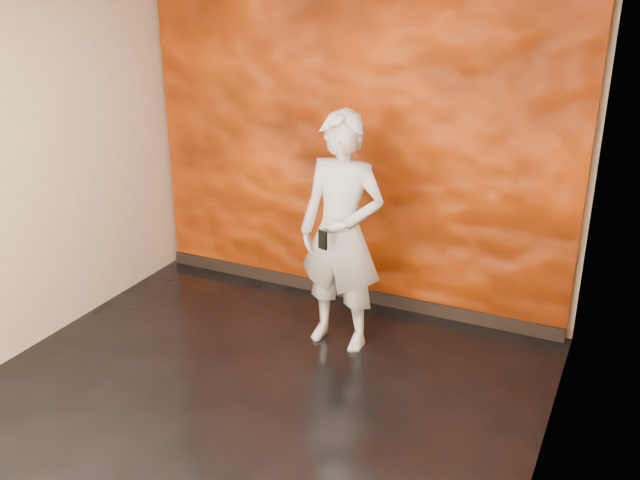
{
  "coord_description": "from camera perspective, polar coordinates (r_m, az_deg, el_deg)",
  "views": [
    {
      "loc": [
        2.33,
        -3.63,
        2.97
      ],
      "look_at": [
        0.26,
        0.74,
        1.05
      ],
      "focal_mm": 40.0,
      "sensor_mm": 36.0,
      "label": 1
    }
  ],
  "objects": [
    {
      "name": "room",
      "position": [
        4.59,
        -6.93,
        1.5
      ],
      "size": [
        4.02,
        4.02,
        2.81
      ],
      "color": "black",
      "rests_on": "ground"
    },
    {
      "name": "baseboard",
      "position": [
        6.68,
        2.31,
        -4.15
      ],
      "size": [
        3.9,
        0.04,
        0.12
      ],
      "primitive_type": "cube",
      "color": "black",
      "rests_on": "ground"
    },
    {
      "name": "phone",
      "position": [
        5.33,
        0.22,
        0.01
      ],
      "size": [
        0.08,
        0.04,
        0.15
      ],
      "primitive_type": "cube",
      "rotation": [
        0.0,
        0.0,
        -0.33
      ],
      "color": "black",
      "rests_on": "man"
    },
    {
      "name": "man",
      "position": [
        5.58,
        1.74,
        0.56
      ],
      "size": [
        0.72,
        0.49,
        1.92
      ],
      "primitive_type": "imported",
      "rotation": [
        0.0,
        0.0,
        -0.04
      ],
      "color": "#ABB0BB",
      "rests_on": "ground"
    },
    {
      "name": "feature_wall",
      "position": [
        6.26,
        2.64,
        6.93
      ],
      "size": [
        3.9,
        0.06,
        2.75
      ],
      "primitive_type": "cube",
      "color": "#E64A07",
      "rests_on": "ground"
    }
  ]
}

